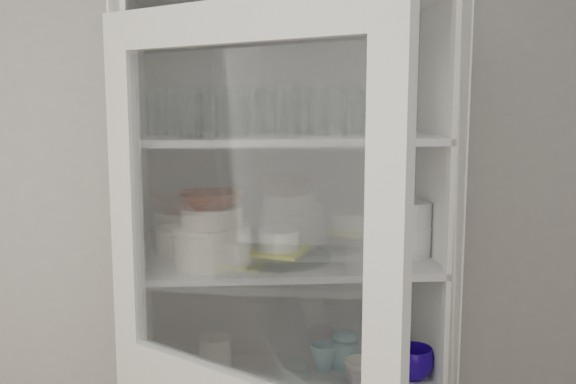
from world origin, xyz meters
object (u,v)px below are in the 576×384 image
(yellow_trivet, at_px, (277,251))
(grey_bowl_stack, at_px, (412,229))
(pantry_cabinet, at_px, (287,345))
(goblet_3, at_px, (352,105))
(measuring_cups, at_px, (230,383))
(goblet_0, at_px, (238,108))
(teal_jar, at_px, (345,352))
(white_canister, at_px, (215,355))
(mug_blue, at_px, (413,363))
(white_ramekin, at_px, (277,239))
(goblet_1, at_px, (265,109))
(glass_platter, at_px, (277,256))
(plate_stack_back, at_px, (183,240))
(mug_teal, at_px, (324,357))
(terracotta_bowl, at_px, (211,199))
(cream_bowl, at_px, (212,216))
(mug_white, at_px, (361,375))
(plate_stack_front, at_px, (212,246))

(yellow_trivet, bearing_deg, grey_bowl_stack, 1.91)
(pantry_cabinet, bearing_deg, grey_bowl_stack, -7.14)
(goblet_3, bearing_deg, measuring_cups, -153.66)
(goblet_0, relative_size, teal_jar, 1.49)
(goblet_3, xyz_separation_m, white_canister, (-0.47, -0.09, -0.83))
(mug_blue, bearing_deg, yellow_trivet, 156.46)
(white_ramekin, bearing_deg, goblet_1, 113.00)
(glass_platter, relative_size, measuring_cups, 3.29)
(plate_stack_back, bearing_deg, mug_teal, -8.50)
(goblet_0, xyz_separation_m, goblet_1, (0.09, -0.01, -0.00))
(terracotta_bowl, height_order, glass_platter, terracotta_bowl)
(grey_bowl_stack, xyz_separation_m, mug_teal, (-0.29, 0.03, -0.45))
(goblet_0, height_order, white_canister, goblet_0)
(goblet_0, bearing_deg, white_ramekin, -38.42)
(cream_bowl, distance_m, teal_jar, 0.68)
(goblet_0, relative_size, mug_teal, 1.79)
(goblet_0, bearing_deg, cream_bowl, -116.53)
(glass_platter, height_order, white_canister, glass_platter)
(goblet_0, distance_m, grey_bowl_stack, 0.69)
(mug_blue, height_order, measuring_cups, mug_blue)
(yellow_trivet, relative_size, mug_white, 1.62)
(goblet_3, height_order, teal_jar, goblet_3)
(plate_stack_front, bearing_deg, teal_jar, 15.71)
(plate_stack_front, xyz_separation_m, white_ramekin, (0.21, 0.07, 0.00))
(pantry_cabinet, distance_m, mug_white, 0.30)
(goblet_0, relative_size, goblet_3, 0.90)
(mug_teal, bearing_deg, white_ramekin, -166.16)
(goblet_0, xyz_separation_m, grey_bowl_stack, (0.57, -0.08, -0.39))
(pantry_cabinet, relative_size, glass_platter, 6.05)
(glass_platter, xyz_separation_m, mug_teal, (0.16, 0.04, -0.37))
(teal_jar, bearing_deg, measuring_cups, -159.88)
(mug_blue, relative_size, measuring_cups, 1.27)
(plate_stack_front, height_order, white_ramekin, plate_stack_front)
(plate_stack_front, relative_size, terracotta_bowl, 1.18)
(glass_platter, relative_size, white_canister, 2.69)
(goblet_1, distance_m, mug_blue, 0.97)
(plate_stack_front, height_order, mug_teal, plate_stack_front)
(mug_blue, xyz_separation_m, white_canister, (-0.65, 0.08, 0.01))
(plate_stack_back, distance_m, white_canister, 0.40)
(terracotta_bowl, height_order, mug_white, terracotta_bowl)
(cream_bowl, height_order, grey_bowl_stack, cream_bowl)
(plate_stack_front, xyz_separation_m, mug_white, (0.46, -0.06, -0.41))
(goblet_1, height_order, plate_stack_back, goblet_1)
(goblet_1, bearing_deg, measuring_cups, -124.57)
(glass_platter, relative_size, yellow_trivet, 1.95)
(goblet_0, distance_m, yellow_trivet, 0.48)
(glass_platter, height_order, mug_white, glass_platter)
(mug_teal, height_order, mug_white, mug_white)
(plate_stack_back, bearing_deg, grey_bowl_stack, -7.35)
(mug_blue, distance_m, teal_jar, 0.23)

